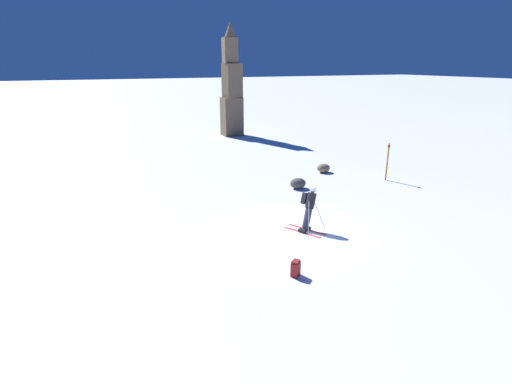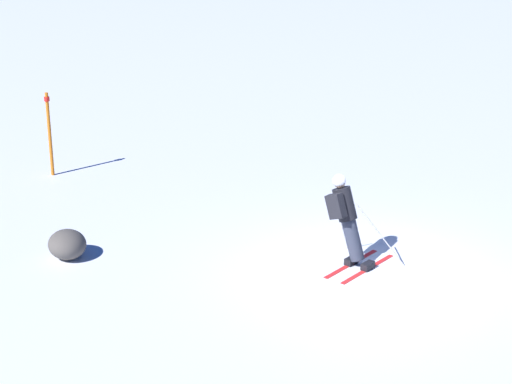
# 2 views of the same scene
# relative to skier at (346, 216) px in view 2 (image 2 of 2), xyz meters

# --- Properties ---
(ground_plane) EXTENTS (300.00, 300.00, 0.00)m
(ground_plane) POSITION_rel_skier_xyz_m (-0.45, -0.16, -0.93)
(ground_plane) COLOR white
(skier) EXTENTS (1.39, 1.66, 1.71)m
(skier) POSITION_rel_skier_xyz_m (0.00, 0.00, 0.00)
(skier) COLOR red
(skier) RESTS_ON ground
(exposed_boulder_0) EXTENTS (0.83, 0.70, 0.54)m
(exposed_boulder_0) POSITION_rel_skier_xyz_m (2.27, 4.65, -0.66)
(exposed_boulder_0) COLOR #4C4742
(exposed_boulder_0) RESTS_ON ground
(trail_marker) EXTENTS (0.13, 0.13, 2.03)m
(trail_marker) POSITION_rel_skier_xyz_m (7.43, 3.96, 0.18)
(trail_marker) COLOR orange
(trail_marker) RESTS_ON ground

